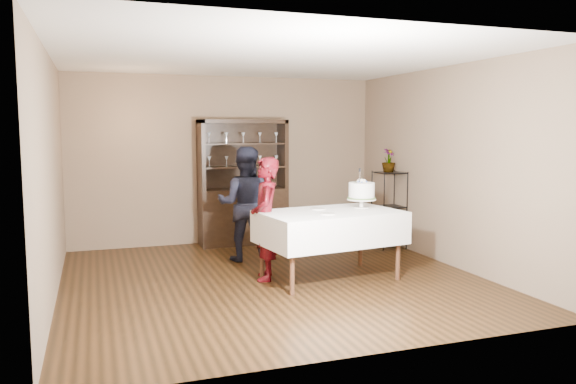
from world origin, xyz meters
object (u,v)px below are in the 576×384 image
object	(u,v)px
cake_table	(330,227)
man	(245,204)
woman	(266,219)
cake	(362,192)
china_hutch	(243,203)
potted_plant	(389,160)
plant_etagere	(389,206)

from	to	relation	value
cake_table	man	distance (m)	1.51
woman	cake	distance (m)	1.29
woman	man	xyz separation A→B (m)	(0.01, 1.06, 0.05)
china_hutch	potted_plant	bearing A→B (deg)	-27.49
china_hutch	potted_plant	xyz separation A→B (m)	(2.05, -1.07, 0.71)
woman	potted_plant	size ratio (longest dim) A/B	4.13
cake_table	cake	xyz separation A→B (m)	(0.50, 0.15, 0.40)
china_hutch	cake_table	distance (m)	2.50
china_hutch	cake	size ratio (longest dim) A/B	3.91
plant_etagere	cake	world-z (taller)	cake
man	cake	world-z (taller)	man
china_hutch	man	xyz separation A→B (m)	(-0.27, -1.15, 0.14)
plant_etagere	cake_table	distance (m)	2.14
cake_table	woman	world-z (taller)	woman
woman	cake	size ratio (longest dim) A/B	2.96
china_hutch	woman	xyz separation A→B (m)	(-0.29, -2.21, 0.09)
man	cake	bearing A→B (deg)	157.61
cake_table	woman	size ratio (longest dim) A/B	1.20
cake_table	cake	size ratio (longest dim) A/B	3.55
china_hutch	cake_table	bearing A→B (deg)	-79.30
cake_table	china_hutch	bearing A→B (deg)	100.70
cake_table	man	xyz separation A→B (m)	(-0.74, 1.31, 0.16)
plant_etagere	man	size ratio (longest dim) A/B	0.74
woman	potted_plant	world-z (taller)	potted_plant
man	woman	bearing A→B (deg)	109.93
china_hutch	man	world-z (taller)	china_hutch
china_hutch	plant_etagere	distance (m)	2.33
cake_table	man	bearing A→B (deg)	119.33
china_hutch	potted_plant	size ratio (longest dim) A/B	5.46
china_hutch	potted_plant	world-z (taller)	china_hutch
china_hutch	cake_table	size ratio (longest dim) A/B	1.10
china_hutch	woman	size ratio (longest dim) A/B	1.32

